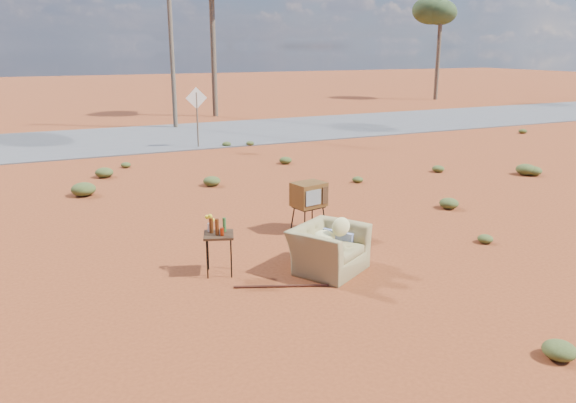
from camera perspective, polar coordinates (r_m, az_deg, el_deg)
name	(u,v)px	position (r m, az deg, el deg)	size (l,w,h in m)	color
ground	(309,266)	(9.55, 2.11, -6.57)	(140.00, 140.00, 0.00)	brown
highway	(142,138)	(23.52, -14.64, 6.25)	(140.00, 7.00, 0.04)	#565659
armchair	(331,242)	(9.32, 4.36, -4.09)	(1.49, 1.43, 1.01)	olive
tv_unit	(309,195)	(11.13, 2.14, 0.64)	(0.70, 0.61, 0.99)	black
side_table	(217,232)	(9.11, -7.26, -3.08)	(0.60, 0.60, 0.96)	#372314
rusty_bar	(281,286)	(8.75, -0.68, -8.58)	(0.04, 0.04, 1.47)	#461A12
road_sign	(197,106)	(20.75, -9.26, 9.51)	(0.78, 0.06, 2.19)	brown
eucalyptus_right	(441,10)	(41.22, 15.30, 18.23)	(3.20, 3.20, 7.10)	brown
utility_pole_center	(171,33)	(26.10, -11.82, 16.39)	(1.40, 0.20, 8.00)	brown
scrub_patch	(191,201)	(13.17, -9.79, 0.08)	(17.49, 8.07, 0.33)	#475726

